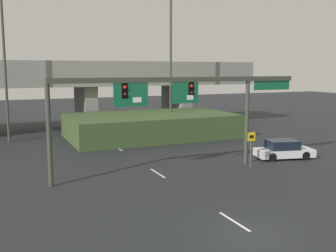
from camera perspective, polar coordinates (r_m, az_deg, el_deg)
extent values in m
plane|color=black|center=(17.28, 11.70, -14.68)|extent=(160.00, 160.00, 0.00)
cube|color=silver|center=(18.13, 9.57, -13.49)|extent=(0.14, 2.40, 0.01)
cube|color=silver|center=(25.64, -1.50, -6.87)|extent=(0.14, 2.40, 0.01)
cube|color=silver|center=(33.83, -7.25, -3.23)|extent=(0.14, 2.40, 0.01)
cube|color=silver|center=(42.30, -10.71, -1.00)|extent=(0.14, 2.40, 0.01)
cube|color=silver|center=(50.93, -13.01, 0.48)|extent=(0.14, 2.40, 0.01)
cylinder|color=#383D33|center=(23.17, -16.88, -1.02)|extent=(0.28, 0.28, 6.19)
cylinder|color=#383D33|center=(28.09, 11.36, 0.74)|extent=(0.28, 0.28, 6.19)
cube|color=#383D33|center=(25.36, 2.46, 6.76)|extent=(17.07, 0.32, 0.32)
cube|color=black|center=(23.87, -6.38, 5.10)|extent=(0.40, 0.28, 0.95)
sphere|color=red|center=(23.70, -6.26, 5.60)|extent=(0.22, 0.22, 0.22)
sphere|color=black|center=(23.72, -6.24, 4.57)|extent=(0.22, 0.22, 0.22)
cube|color=black|center=(25.57, 3.26, 5.34)|extent=(0.40, 0.28, 0.95)
sphere|color=red|center=(25.41, 3.44, 5.81)|extent=(0.22, 0.22, 0.22)
sphere|color=black|center=(25.43, 3.43, 4.84)|extent=(0.22, 0.22, 0.22)
cube|color=#115B38|center=(23.91, -5.40, 4.54)|extent=(2.18, 0.08, 1.43)
cube|color=white|center=(24.01, -4.49, 3.79)|extent=(0.55, 0.03, 0.32)
cube|color=#115B38|center=(25.32, 2.56, 4.85)|extent=(1.82, 0.08, 1.37)
cube|color=white|center=(25.43, 3.25, 4.16)|extent=(0.45, 0.03, 0.30)
cube|color=#115B38|center=(29.04, 14.84, 5.73)|extent=(3.07, 0.07, 0.64)
cylinder|color=#4C4C4C|center=(27.37, 11.91, -3.38)|extent=(0.08, 0.08, 2.51)
cube|color=yellow|center=(27.17, 12.03, -1.53)|extent=(0.60, 0.03, 0.60)
cube|color=black|center=(27.16, 12.05, -1.53)|extent=(0.33, 0.01, 0.21)
cylinder|color=#383D33|center=(40.92, 0.40, 11.38)|extent=(0.24, 0.24, 17.87)
cylinder|color=#383D33|center=(38.79, -22.65, 9.00)|extent=(0.24, 0.24, 15.26)
cube|color=gray|center=(45.37, -11.98, 6.89)|extent=(40.03, 7.73, 1.77)
cube|color=gray|center=(41.79, -10.98, 8.65)|extent=(40.03, 0.40, 0.90)
cube|color=gray|center=(45.56, -11.85, 2.71)|extent=(1.40, 6.19, 4.88)
cube|color=gray|center=(49.17, 1.20, 3.28)|extent=(1.40, 6.19, 4.88)
cube|color=#384C28|center=(39.11, -2.53, 0.07)|extent=(16.01, 9.16, 2.28)
cube|color=silver|center=(31.06, 16.49, -3.70)|extent=(4.59, 2.78, 0.57)
cube|color=black|center=(30.87, 16.25, -2.59)|extent=(2.55, 2.12, 0.67)
cylinder|color=black|center=(32.39, 17.94, -3.50)|extent=(0.67, 0.36, 0.64)
cylinder|color=black|center=(31.01, 19.34, -4.08)|extent=(0.67, 0.36, 0.64)
cylinder|color=black|center=(31.23, 13.64, -3.76)|extent=(0.67, 0.36, 0.64)
cylinder|color=black|center=(29.81, 14.88, -4.37)|extent=(0.67, 0.36, 0.64)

